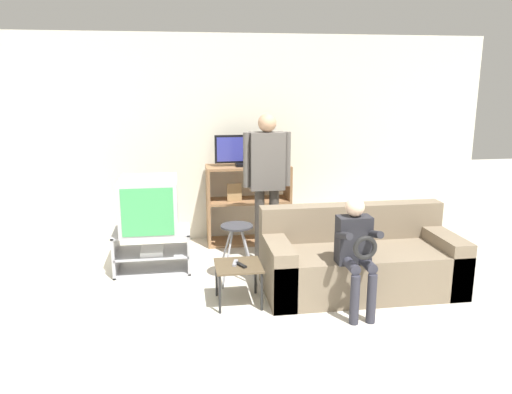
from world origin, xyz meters
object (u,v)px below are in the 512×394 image
Objects in this scene: media_shelf at (248,203)px; television_flat at (247,151)px; snack_table at (238,270)px; person_seated_child at (356,247)px; person_standing_adult at (267,173)px; remote_control_black at (241,265)px; remote_control_white at (235,263)px; couch at (359,262)px; folding_stool at (237,236)px; tv_stand at (153,250)px; television_main at (149,205)px.

television_flat reaches higher than media_shelf.
person_seated_child is (1.00, -0.34, 0.29)m from snack_table.
media_shelf is 0.89m from person_standing_adult.
remote_control_black is 1.00× the size of remote_control_white.
remote_control_white is 0.14× the size of person_seated_child.
person_standing_adult is (-0.77, 0.92, 0.75)m from couch.
person_standing_adult is at bearing 50.78° from folding_stool.
person_standing_adult is at bearing 3.99° from tv_stand.
snack_table is at bearing -95.33° from folding_stool.
remote_control_white is 0.08× the size of couch.
media_shelf is at bearing 34.35° from tv_stand.
folding_stool is 0.31× the size of couch.
tv_stand is at bearing 158.01° from couch.
television_flat is at bearing 108.23° from person_seated_child.
television_main is 2.26m from person_seated_child.
couch is at bearing -21.59° from television_main.
person_standing_adult is at bearing -80.75° from media_shelf.
television_main is 0.80× the size of television_flat.
person_seated_child is (1.85, -1.30, -0.12)m from television_main.
tv_stand is 1.26m from remote_control_white.
remote_control_white reaches higher than snack_table.
snack_table is 0.41× the size of person_seated_child.
folding_stool is (-0.26, -1.17, -0.71)m from television_flat.
television_flat is 0.76× the size of person_seated_child.
snack_table is at bearing -100.31° from television_flat.
couch is 1.13× the size of person_standing_adult.
person_seated_child is (0.69, -2.08, -0.56)m from television_flat.
person_standing_adult reaches higher than person_seated_child.
television_flat is at bearing 33.90° from tv_stand.
remote_control_black is 0.08m from remote_control_white.
remote_control_black is at bearing -171.41° from couch.
remote_control_black is 0.09× the size of person_standing_adult.
television_flat is at bearing 119.54° from couch.
snack_table is (0.84, -0.96, -0.41)m from television_main.
tv_stand is 2.22m from couch.
television_main is 1.45m from media_shelf.
tv_stand is 1.44m from media_shelf.
tv_stand is at bearing 47.62° from television_main.
media_shelf is at bearing 92.01° from remote_control_white.
snack_table is (-0.34, -1.77, -0.18)m from media_shelf.
television_main is at bearing -175.50° from person_standing_adult.
snack_table is at bearing 93.36° from remote_control_black.
remote_control_white is (-0.05, 0.06, 0.00)m from remote_control_black.
remote_control_black is at bearing -49.93° from tv_stand.
remote_control_white is (-0.36, -1.75, -0.12)m from media_shelf.
folding_stool reaches higher than tv_stand.
media_shelf reaches higher than remote_control_white.
person_standing_adult is (0.13, -0.68, -0.15)m from television_flat.
television_main is 0.61× the size of media_shelf.
remote_control_black is 0.08× the size of couch.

